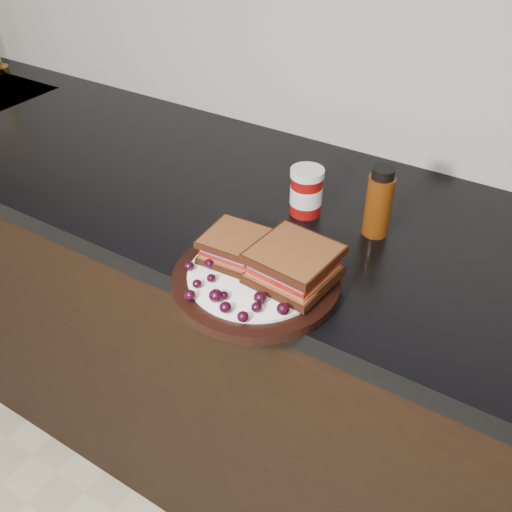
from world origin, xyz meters
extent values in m
cube|color=black|center=(0.00, 1.70, 0.43)|extent=(3.96, 0.58, 0.86)
cube|color=black|center=(0.00, 1.70, 0.88)|extent=(3.98, 0.60, 0.04)
cylinder|color=black|center=(0.16, 1.46, 0.91)|extent=(0.28, 0.28, 0.02)
ellipsoid|color=black|center=(0.06, 1.41, 0.93)|extent=(0.02, 0.02, 0.02)
ellipsoid|color=black|center=(0.11, 1.40, 0.93)|extent=(0.01, 0.01, 0.01)
ellipsoid|color=black|center=(0.10, 1.38, 0.93)|extent=(0.02, 0.02, 0.01)
ellipsoid|color=black|center=(0.11, 1.35, 0.93)|extent=(0.02, 0.02, 0.02)
ellipsoid|color=black|center=(0.15, 1.37, 0.93)|extent=(0.02, 0.02, 0.02)
ellipsoid|color=black|center=(0.15, 1.38, 0.93)|extent=(0.01, 0.01, 0.01)
ellipsoid|color=black|center=(0.17, 1.36, 0.93)|extent=(0.02, 0.02, 0.02)
ellipsoid|color=black|center=(0.21, 1.35, 0.93)|extent=(0.02, 0.02, 0.02)
ellipsoid|color=black|center=(0.21, 1.38, 0.93)|extent=(0.02, 0.02, 0.02)
ellipsoid|color=black|center=(0.21, 1.40, 0.93)|extent=(0.02, 0.02, 0.02)
ellipsoid|color=black|center=(0.25, 1.40, 0.93)|extent=(0.02, 0.02, 0.02)
ellipsoid|color=black|center=(0.24, 1.43, 0.93)|extent=(0.02, 0.02, 0.02)
ellipsoid|color=black|center=(0.24, 1.43, 0.93)|extent=(0.02, 0.02, 0.02)
ellipsoid|color=black|center=(0.25, 1.46, 0.93)|extent=(0.02, 0.02, 0.02)
ellipsoid|color=black|center=(0.24, 1.49, 0.93)|extent=(0.02, 0.02, 0.02)
ellipsoid|color=black|center=(0.22, 1.49, 0.93)|extent=(0.02, 0.02, 0.02)
ellipsoid|color=black|center=(0.11, 1.51, 0.93)|extent=(0.02, 0.02, 0.02)
ellipsoid|color=black|center=(0.11, 1.50, 0.93)|extent=(0.02, 0.02, 0.02)
ellipsoid|color=black|center=(0.09, 1.48, 0.93)|extent=(0.02, 0.02, 0.02)
ellipsoid|color=black|center=(0.08, 1.48, 0.93)|extent=(0.02, 0.02, 0.02)
ellipsoid|color=black|center=(0.11, 1.44, 0.93)|extent=(0.02, 0.02, 0.01)
ellipsoid|color=black|center=(0.09, 1.43, 0.93)|extent=(0.02, 0.02, 0.02)
ellipsoid|color=black|center=(0.11, 1.50, 0.93)|extent=(0.02, 0.02, 0.01)
ellipsoid|color=black|center=(0.08, 1.48, 0.93)|extent=(0.02, 0.02, 0.02)
ellipsoid|color=black|center=(0.10, 1.47, 0.93)|extent=(0.02, 0.02, 0.01)
cylinder|color=maroon|center=(0.13, 1.70, 0.95)|extent=(0.08, 0.08, 0.10)
cylinder|color=#502308|center=(0.27, 1.71, 0.97)|extent=(0.06, 0.06, 0.14)
camera|label=1|loc=(0.55, 0.84, 1.51)|focal=40.00mm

